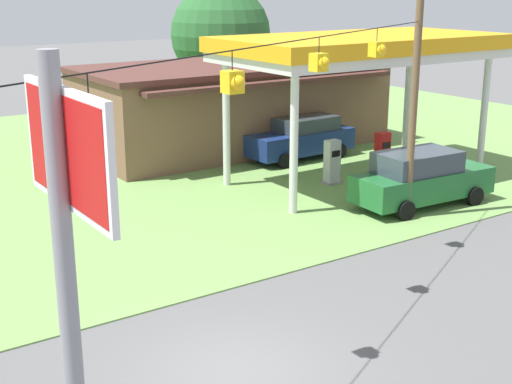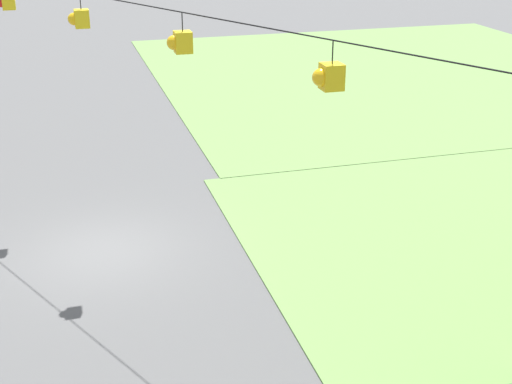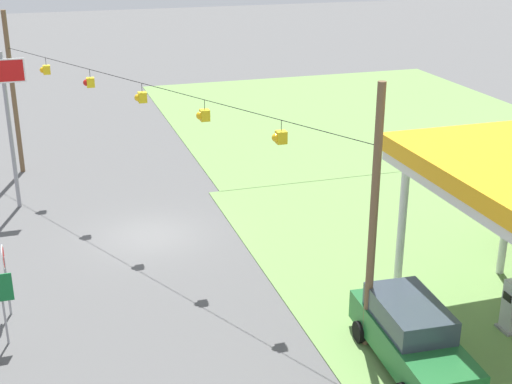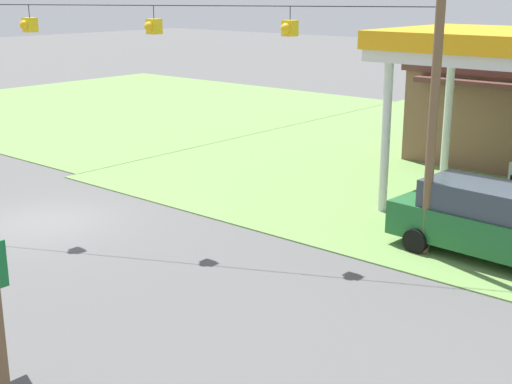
{
  "view_description": "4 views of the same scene",
  "coord_description": "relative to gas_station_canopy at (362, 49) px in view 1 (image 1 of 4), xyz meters",
  "views": [
    {
      "loc": [
        -6.8,
        -10.73,
        7.53
      ],
      "look_at": [
        2.34,
        2.69,
        2.75
      ],
      "focal_mm": 50.0,
      "sensor_mm": 36.0,
      "label": 1
    },
    {
      "loc": [
        16.56,
        -0.69,
        8.37
      ],
      "look_at": [
        2.19,
        3.41,
        2.13
      ],
      "focal_mm": 50.0,
      "sensor_mm": 36.0,
      "label": 2
    },
    {
      "loc": [
        26.91,
        -3.78,
        12.2
      ],
      "look_at": [
        3.03,
        3.63,
        2.63
      ],
      "focal_mm": 50.0,
      "sensor_mm": 36.0,
      "label": 3
    },
    {
      "loc": [
        18.16,
        -11.46,
        6.79
      ],
      "look_at": [
        5.87,
        2.9,
        1.41
      ],
      "focal_mm": 50.0,
      "sensor_mm": 36.0,
      "label": 4
    }
  ],
  "objects": [
    {
      "name": "gas_station_store",
      "position": [
        -0.88,
        7.79,
        -3.13
      ],
      "size": [
        14.28,
        7.32,
        3.94
      ],
      "color": "brown",
      "rests_on": "ground"
    },
    {
      "name": "car_at_pumps_rear",
      "position": [
        0.18,
        3.93,
        -4.13
      ],
      "size": [
        5.08,
        2.27,
        1.89
      ],
      "rotation": [
        0.0,
        0.0,
        3.18
      ],
      "color": "navy",
      "rests_on": "ground"
    },
    {
      "name": "fuel_pump_far",
      "position": [
        1.32,
        -0.0,
        -4.28
      ],
      "size": [
        0.71,
        0.56,
        1.74
      ],
      "color": "gray",
      "rests_on": "ground"
    },
    {
      "name": "grass_verge_station_corner",
      "position": [
        2.0,
        7.81,
        -5.09
      ],
      "size": [
        36.0,
        28.0,
        0.04
      ],
      "primitive_type": "cube",
      "color": "#6B934C",
      "rests_on": "ground"
    },
    {
      "name": "signal_span_gantry",
      "position": [
        -11.96,
        -9.67,
        -0.56
      ],
      "size": [
        20.2,
        10.24,
        8.18
      ],
      "color": "brown",
      "rests_on": "ground"
    },
    {
      "name": "fuel_pump_near",
      "position": [
        -1.32,
        -0.0,
        -4.28
      ],
      "size": [
        0.71,
        0.56,
        1.74
      ],
      "color": "gray",
      "rests_on": "ground"
    },
    {
      "name": "ground_plane",
      "position": [
        -11.96,
        -9.65,
        -5.11
      ],
      "size": [
        160.0,
        160.0,
        0.0
      ],
      "primitive_type": "plane",
      "color": "#565656"
    },
    {
      "name": "gas_station_canopy",
      "position": [
        0.0,
        0.0,
        0.0
      ],
      "size": [
        10.99,
        5.61,
        5.63
      ],
      "color": "silver",
      "rests_on": "ground"
    },
    {
      "name": "stop_sign_overhead",
      "position": [
        -16.89,
        -14.82,
        -0.25
      ],
      "size": [
        0.22,
        1.85,
        7.03
      ],
      "color": "gray",
      "rests_on": "ground"
    },
    {
      "name": "car_at_pumps_front",
      "position": [
        -0.61,
        -3.93,
        -4.1
      ],
      "size": [
        5.28,
        2.34,
        1.99
      ],
      "rotation": [
        0.0,
        0.0,
        -0.06
      ],
      "color": "#1E602D",
      "rests_on": "ground"
    },
    {
      "name": "tree_behind_station",
      "position": [
        2.41,
        14.19,
        -0.36
      ],
      "size": [
        5.56,
        5.56,
        7.54
      ],
      "color": "#4C3828",
      "rests_on": "ground"
    }
  ]
}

